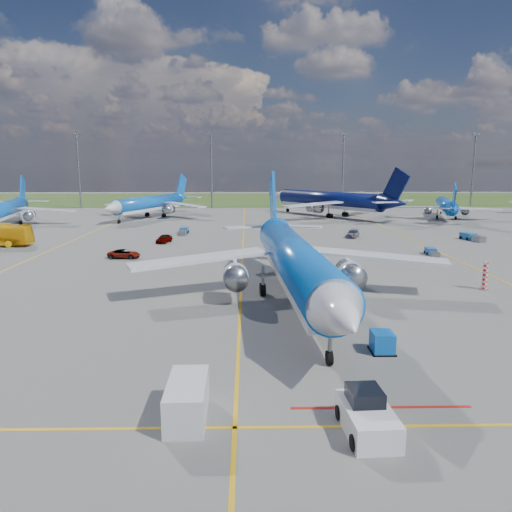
{
  "coord_description": "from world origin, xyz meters",
  "views": [
    {
      "loc": [
        0.64,
        -43.34,
        13.17
      ],
      "look_at": [
        1.57,
        6.53,
        4.0
      ],
      "focal_mm": 35.0,
      "sensor_mm": 36.0,
      "label": 1
    }
  ],
  "objects_px": {
    "uld_container": "(382,342)",
    "baggage_tug_w": "(432,252)",
    "warning_post": "(485,276)",
    "pushback_tug": "(367,416)",
    "bg_jet_ne": "(445,218)",
    "baggage_tug_c": "(184,231)",
    "service_van": "(187,400)",
    "service_car_a": "(164,239)",
    "bg_jet_nnw": "(150,218)",
    "main_airliner": "(295,303)",
    "service_car_b": "(124,254)",
    "bg_jet_nw": "(5,227)",
    "baggage_tug_e": "(472,237)",
    "bg_jet_n": "(328,217)",
    "service_car_c": "(353,234)"
  },
  "relations": [
    {
      "from": "uld_container",
      "to": "baggage_tug_w",
      "type": "distance_m",
      "value": 41.93
    },
    {
      "from": "warning_post",
      "to": "pushback_tug",
      "type": "bearing_deg",
      "value": -124.29
    },
    {
      "from": "bg_jet_ne",
      "to": "baggage_tug_c",
      "type": "bearing_deg",
      "value": 39.96
    },
    {
      "from": "service_van",
      "to": "service_car_a",
      "type": "distance_m",
      "value": 61.16
    },
    {
      "from": "service_van",
      "to": "bg_jet_nnw",
      "type": "bearing_deg",
      "value": 101.09
    },
    {
      "from": "main_airliner",
      "to": "baggage_tug_c",
      "type": "xyz_separation_m",
      "value": [
        -16.75,
        48.75,
        0.54
      ]
    },
    {
      "from": "service_car_b",
      "to": "uld_container",
      "type": "bearing_deg",
      "value": -138.85
    },
    {
      "from": "bg_jet_nw",
      "to": "service_van",
      "type": "bearing_deg",
      "value": -70.03
    },
    {
      "from": "bg_jet_nw",
      "to": "pushback_tug",
      "type": "relative_size",
      "value": 6.42
    },
    {
      "from": "baggage_tug_e",
      "to": "warning_post",
      "type": "bearing_deg",
      "value": -125.59
    },
    {
      "from": "warning_post",
      "to": "bg_jet_n",
      "type": "height_order",
      "value": "bg_jet_n"
    },
    {
      "from": "bg_jet_ne",
      "to": "service_car_b",
      "type": "xyz_separation_m",
      "value": [
        -66.92,
        -52.56,
        0.63
      ]
    },
    {
      "from": "main_airliner",
      "to": "baggage_tug_w",
      "type": "height_order",
      "value": "main_airliner"
    },
    {
      "from": "bg_jet_n",
      "to": "service_car_c",
      "type": "bearing_deg",
      "value": 50.21
    },
    {
      "from": "service_car_c",
      "to": "baggage_tug_w",
      "type": "bearing_deg",
      "value": -45.38
    },
    {
      "from": "bg_jet_ne",
      "to": "service_van",
      "type": "height_order",
      "value": "bg_jet_ne"
    },
    {
      "from": "warning_post",
      "to": "service_van",
      "type": "distance_m",
      "value": 39.23
    },
    {
      "from": "bg_jet_nw",
      "to": "baggage_tug_c",
      "type": "bearing_deg",
      "value": -27.41
    },
    {
      "from": "bg_jet_ne",
      "to": "service_van",
      "type": "xyz_separation_m",
      "value": [
        -52.57,
        -98.33,
        1.01
      ]
    },
    {
      "from": "service_van",
      "to": "baggage_tug_e",
      "type": "xyz_separation_m",
      "value": [
        42.73,
        61.66,
        -0.44
      ]
    },
    {
      "from": "main_airliner",
      "to": "uld_container",
      "type": "height_order",
      "value": "main_airliner"
    },
    {
      "from": "uld_container",
      "to": "baggage_tug_e",
      "type": "bearing_deg",
      "value": 60.89
    },
    {
      "from": "service_van",
      "to": "service_car_b",
      "type": "distance_m",
      "value": 47.97
    },
    {
      "from": "bg_jet_ne",
      "to": "bg_jet_nw",
      "type": "bearing_deg",
      "value": 24.54
    },
    {
      "from": "service_car_b",
      "to": "service_car_c",
      "type": "xyz_separation_m",
      "value": [
        36.95,
        20.13,
        0.05
      ]
    },
    {
      "from": "bg_jet_nnw",
      "to": "main_airliner",
      "type": "bearing_deg",
      "value": -49.24
    },
    {
      "from": "service_car_a",
      "to": "bg_jet_nw",
      "type": "bearing_deg",
      "value": 162.61
    },
    {
      "from": "warning_post",
      "to": "service_car_b",
      "type": "xyz_separation_m",
      "value": [
        -42.86,
        18.83,
        -0.87
      ]
    },
    {
      "from": "bg_jet_nw",
      "to": "uld_container",
      "type": "distance_m",
      "value": 96.12
    },
    {
      "from": "uld_container",
      "to": "baggage_tug_c",
      "type": "xyz_separation_m",
      "value": [
        -21.77,
        61.72,
        -0.2
      ]
    },
    {
      "from": "pushback_tug",
      "to": "service_car_b",
      "type": "height_order",
      "value": "pushback_tug"
    },
    {
      "from": "service_van",
      "to": "baggage_tug_c",
      "type": "xyz_separation_m",
      "value": [
        -8.99,
        70.9,
        -0.47
      ]
    },
    {
      "from": "warning_post",
      "to": "uld_container",
      "type": "distance_m",
      "value": 23.74
    },
    {
      "from": "pushback_tug",
      "to": "service_car_a",
      "type": "relative_size",
      "value": 1.47
    },
    {
      "from": "pushback_tug",
      "to": "service_car_a",
      "type": "height_order",
      "value": "pushback_tug"
    },
    {
      "from": "baggage_tug_c",
      "to": "baggage_tug_e",
      "type": "bearing_deg",
      "value": -11.02
    },
    {
      "from": "bg_jet_nw",
      "to": "service_car_b",
      "type": "bearing_deg",
      "value": -57.72
    },
    {
      "from": "baggage_tug_w",
      "to": "uld_container",
      "type": "bearing_deg",
      "value": -108.51
    },
    {
      "from": "bg_jet_n",
      "to": "baggage_tug_c",
      "type": "distance_m",
      "value": 46.14
    },
    {
      "from": "bg_jet_ne",
      "to": "baggage_tug_w",
      "type": "height_order",
      "value": "bg_jet_ne"
    },
    {
      "from": "service_van",
      "to": "baggage_tug_w",
      "type": "bearing_deg",
      "value": 56.51
    },
    {
      "from": "uld_container",
      "to": "baggage_tug_w",
      "type": "relative_size",
      "value": 0.41
    },
    {
      "from": "main_airliner",
      "to": "service_car_a",
      "type": "distance_m",
      "value": 42.39
    },
    {
      "from": "main_airliner",
      "to": "baggage_tug_e",
      "type": "xyz_separation_m",
      "value": [
        34.97,
        39.5,
        0.57
      ]
    },
    {
      "from": "bg_jet_nnw",
      "to": "service_car_b",
      "type": "xyz_separation_m",
      "value": [
        6.7,
        -54.64,
        0.63
      ]
    },
    {
      "from": "service_van",
      "to": "service_car_b",
      "type": "xyz_separation_m",
      "value": [
        -14.34,
        45.77,
        -0.38
      ]
    },
    {
      "from": "warning_post",
      "to": "baggage_tug_w",
      "type": "relative_size",
      "value": 0.66
    },
    {
      "from": "bg_jet_n",
      "to": "service_car_c",
      "type": "distance_m",
      "value": 37.15
    },
    {
      "from": "bg_jet_ne",
      "to": "uld_container",
      "type": "bearing_deg",
      "value": 81.89
    },
    {
      "from": "bg_jet_nnw",
      "to": "main_airliner",
      "type": "xyz_separation_m",
      "value": [
        28.8,
        -78.26,
        0.0
      ]
    }
  ]
}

